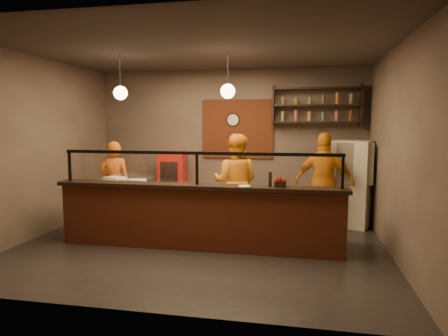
% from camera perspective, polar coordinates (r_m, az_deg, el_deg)
% --- Properties ---
extents(floor, '(6.00, 6.00, 0.00)m').
position_cam_1_polar(floor, '(6.87, -3.13, -10.76)').
color(floor, black).
rests_on(floor, ground).
extents(ceiling, '(6.00, 6.00, 0.00)m').
position_cam_1_polar(ceiling, '(6.66, -3.31, 16.54)').
color(ceiling, '#3A332D').
rests_on(ceiling, wall_back).
extents(wall_back, '(6.00, 0.00, 6.00)m').
position_cam_1_polar(wall_back, '(9.02, 0.72, 3.71)').
color(wall_back, '#69594D').
rests_on(wall_back, floor).
extents(wall_left, '(0.00, 5.00, 5.00)m').
position_cam_1_polar(wall_left, '(7.87, -24.91, 2.71)').
color(wall_left, '#69594D').
rests_on(wall_left, floor).
extents(wall_right, '(0.00, 5.00, 5.00)m').
position_cam_1_polar(wall_right, '(6.52, 23.28, 2.13)').
color(wall_right, '#69594D').
rests_on(wall_right, floor).
extents(wall_front, '(6.00, 0.00, 6.00)m').
position_cam_1_polar(wall_front, '(4.21, -11.67, 0.43)').
color(wall_front, '#69594D').
rests_on(wall_front, floor).
extents(brick_patch, '(1.60, 0.04, 1.30)m').
position_cam_1_polar(brick_patch, '(8.94, 1.95, 5.61)').
color(brick_patch, brown).
rests_on(brick_patch, wall_back).
extents(service_counter, '(4.60, 0.25, 1.00)m').
position_cam_1_polar(service_counter, '(6.46, -3.82, -7.28)').
color(service_counter, brown).
rests_on(service_counter, floor).
extents(counter_ledge, '(4.70, 0.37, 0.06)m').
position_cam_1_polar(counter_ledge, '(6.35, -3.86, -2.63)').
color(counter_ledge, black).
rests_on(counter_ledge, service_counter).
extents(worktop_cabinet, '(4.60, 0.75, 0.85)m').
position_cam_1_polar(worktop_cabinet, '(6.94, -2.75, -6.93)').
color(worktop_cabinet, gray).
rests_on(worktop_cabinet, floor).
extents(worktop, '(4.60, 0.75, 0.05)m').
position_cam_1_polar(worktop, '(6.85, -2.77, -3.27)').
color(worktop, silver).
rests_on(worktop, worktop_cabinet).
extents(sneeze_guard, '(4.50, 0.05, 0.52)m').
position_cam_1_polar(sneeze_guard, '(6.31, -3.88, 0.42)').
color(sneeze_guard, white).
rests_on(sneeze_guard, counter_ledge).
extents(wall_shelving, '(1.84, 0.28, 0.85)m').
position_cam_1_polar(wall_shelving, '(8.69, 13.07, 8.72)').
color(wall_shelving, black).
rests_on(wall_shelving, wall_back).
extents(wall_clock, '(0.30, 0.04, 0.30)m').
position_cam_1_polar(wall_clock, '(8.95, 1.31, 6.89)').
color(wall_clock, black).
rests_on(wall_clock, wall_back).
extents(pendant_left, '(0.24, 0.24, 0.77)m').
position_cam_1_polar(pendant_left, '(7.28, -14.57, 10.35)').
color(pendant_left, black).
rests_on(pendant_left, ceiling).
extents(pendant_right, '(0.24, 0.24, 0.77)m').
position_cam_1_polar(pendant_right, '(6.69, 0.54, 10.92)').
color(pendant_right, black).
rests_on(pendant_right, ceiling).
extents(cook_left, '(0.69, 0.54, 1.67)m').
position_cam_1_polar(cook_left, '(8.29, -15.36, -2.06)').
color(cook_left, '#C95712').
rests_on(cook_left, floor).
extents(cook_mid, '(0.95, 0.77, 1.83)m').
position_cam_1_polar(cook_mid, '(7.61, 1.65, -1.99)').
color(cook_mid, orange).
rests_on(cook_mid, floor).
extents(cook_right, '(1.15, 0.63, 1.86)m').
position_cam_1_polar(cook_right, '(7.73, 14.16, -1.95)').
color(cook_right, orange).
rests_on(cook_right, floor).
extents(fridge, '(0.90, 0.87, 1.69)m').
position_cam_1_polar(fridge, '(8.24, 17.80, -2.13)').
color(fridge, beige).
rests_on(fridge, floor).
extents(red_cooler, '(0.61, 0.57, 1.34)m').
position_cam_1_polar(red_cooler, '(9.08, -7.33, -2.24)').
color(red_cooler, red).
rests_on(red_cooler, floor).
extents(pizza_dough, '(0.54, 0.54, 0.01)m').
position_cam_1_polar(pizza_dough, '(6.84, -2.48, -3.03)').
color(pizza_dough, white).
rests_on(pizza_dough, worktop).
extents(prep_tub_a, '(0.35, 0.32, 0.14)m').
position_cam_1_polar(prep_tub_a, '(7.39, -14.93, -2.01)').
color(prep_tub_a, silver).
rests_on(prep_tub_a, worktop).
extents(prep_tub_b, '(0.41, 0.37, 0.17)m').
position_cam_1_polar(prep_tub_b, '(7.45, -15.30, -1.86)').
color(prep_tub_b, silver).
rests_on(prep_tub_b, worktop).
extents(prep_tub_c, '(0.30, 0.24, 0.15)m').
position_cam_1_polar(prep_tub_c, '(7.18, -12.45, -2.17)').
color(prep_tub_c, white).
rests_on(prep_tub_c, worktop).
extents(rolling_pin, '(0.41, 0.14, 0.07)m').
position_cam_1_polar(rolling_pin, '(7.47, -17.41, -2.29)').
color(rolling_pin, yellow).
rests_on(rolling_pin, worktop).
extents(condiment_caddy, '(0.17, 0.14, 0.09)m').
position_cam_1_polar(condiment_caddy, '(6.14, 8.05, -2.27)').
color(condiment_caddy, black).
rests_on(condiment_caddy, counter_ledge).
extents(pepper_mill, '(0.05, 0.05, 0.23)m').
position_cam_1_polar(pepper_mill, '(6.14, 6.60, -1.61)').
color(pepper_mill, black).
rests_on(pepper_mill, counter_ledge).
extents(small_plate, '(0.22, 0.22, 0.01)m').
position_cam_1_polar(small_plate, '(6.14, 2.93, -2.59)').
color(small_plate, silver).
rests_on(small_plate, counter_ledge).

